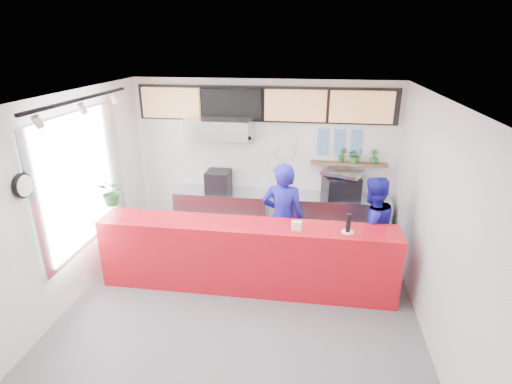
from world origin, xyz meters
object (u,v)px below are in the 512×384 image
Objects in this scene: espresso_machine at (341,187)px; staff_right at (370,230)px; service_counter at (247,256)px; staff_center at (283,219)px; pepper_mill at (348,223)px; panini_oven at (218,181)px.

espresso_machine is 1.34m from staff_right.
staff_center reaches higher than service_counter.
espresso_machine reaches higher than service_counter.
espresso_machine is 0.36× the size of staff_right.
pepper_mill is (0.97, -0.66, 0.31)m from staff_center.
panini_oven is 0.26× the size of staff_right.
staff_center is 1.22m from pepper_mill.
panini_oven is 2.98m from pepper_mill.
service_counter is 2.39m from espresso_machine.
espresso_machine is 1.87m from pepper_mill.
panini_oven reaches higher than service_counter.
service_counter is 1.98m from staff_right.
staff_center is 1.08× the size of staff_right.
espresso_machine is at bearing -101.14° from staff_right.
panini_oven is at bearing 162.82° from espresso_machine.
panini_oven is 0.71× the size of espresso_machine.
staff_right is (1.38, -0.06, -0.07)m from staff_center.
espresso_machine is (1.48, 1.80, 0.55)m from service_counter.
pepper_mill reaches higher than espresso_machine.
staff_center is at bearing -146.49° from espresso_machine.
service_counter is at bearing 177.47° from pepper_mill.
pepper_mill is at bearing 149.15° from staff_center.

